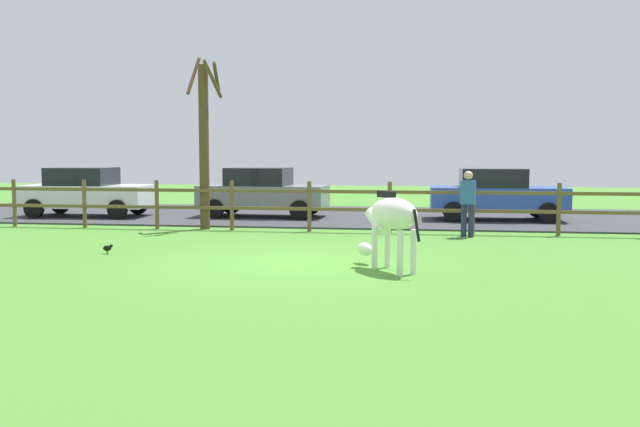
{
  "coord_description": "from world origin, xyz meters",
  "views": [
    {
      "loc": [
        2.55,
        -12.87,
        2.1
      ],
      "look_at": [
        0.43,
        1.24,
        0.83
      ],
      "focal_mm": 38.61,
      "sensor_mm": 36.0,
      "label": 1
    }
  ],
  "objects_px": {
    "parked_car_blue": "(496,194)",
    "crow_on_grass": "(108,248)",
    "bare_tree": "(204,142)",
    "visitor_near_fence": "(468,201)",
    "zebra": "(391,219)",
    "parked_car_white": "(86,192)",
    "parked_car_grey": "(262,192)"
  },
  "relations": [
    {
      "from": "parked_car_grey",
      "to": "parked_car_white",
      "type": "height_order",
      "value": "same"
    },
    {
      "from": "zebra",
      "to": "parked_car_white",
      "type": "relative_size",
      "value": 0.4
    },
    {
      "from": "bare_tree",
      "to": "parked_car_white",
      "type": "distance_m",
      "value": 5.65
    },
    {
      "from": "visitor_near_fence",
      "to": "crow_on_grass",
      "type": "bearing_deg",
      "value": -152.13
    },
    {
      "from": "parked_car_blue",
      "to": "parked_car_white",
      "type": "bearing_deg",
      "value": -176.83
    },
    {
      "from": "parked_car_blue",
      "to": "bare_tree",
      "type": "bearing_deg",
      "value": -157.91
    },
    {
      "from": "parked_car_white",
      "to": "crow_on_grass",
      "type": "bearing_deg",
      "value": -59.95
    },
    {
      "from": "bare_tree",
      "to": "parked_car_white",
      "type": "bearing_deg",
      "value": 151.84
    },
    {
      "from": "parked_car_blue",
      "to": "parked_car_white",
      "type": "xyz_separation_m",
      "value": [
        -12.86,
        -0.71,
        0.0
      ]
    },
    {
      "from": "parked_car_blue",
      "to": "parked_car_grey",
      "type": "distance_m",
      "value": 7.24
    },
    {
      "from": "bare_tree",
      "to": "crow_on_grass",
      "type": "xyz_separation_m",
      "value": [
        -0.56,
        -4.76,
        -2.25
      ]
    },
    {
      "from": "crow_on_grass",
      "to": "parked_car_blue",
      "type": "bearing_deg",
      "value": 42.96
    },
    {
      "from": "bare_tree",
      "to": "parked_car_blue",
      "type": "bearing_deg",
      "value": 22.09
    },
    {
      "from": "bare_tree",
      "to": "parked_car_blue",
      "type": "relative_size",
      "value": 1.16
    },
    {
      "from": "crow_on_grass",
      "to": "parked_car_grey",
      "type": "bearing_deg",
      "value": 80.14
    },
    {
      "from": "zebra",
      "to": "visitor_near_fence",
      "type": "xyz_separation_m",
      "value": [
        1.65,
        5.14,
        -0.02
      ]
    },
    {
      "from": "bare_tree",
      "to": "parked_car_blue",
      "type": "distance_m",
      "value": 8.85
    },
    {
      "from": "crow_on_grass",
      "to": "parked_car_white",
      "type": "relative_size",
      "value": 0.05
    },
    {
      "from": "parked_car_grey",
      "to": "parked_car_blue",
      "type": "bearing_deg",
      "value": 0.27
    },
    {
      "from": "parked_car_blue",
      "to": "parked_car_white",
      "type": "distance_m",
      "value": 12.88
    },
    {
      "from": "crow_on_grass",
      "to": "zebra",
      "type": "bearing_deg",
      "value": -11.09
    },
    {
      "from": "crow_on_grass",
      "to": "visitor_near_fence",
      "type": "xyz_separation_m",
      "value": [
        7.54,
        3.99,
        0.78
      ]
    },
    {
      "from": "parked_car_blue",
      "to": "parked_car_white",
      "type": "relative_size",
      "value": 0.99
    },
    {
      "from": "parked_car_grey",
      "to": "parked_car_white",
      "type": "bearing_deg",
      "value": -173.13
    },
    {
      "from": "bare_tree",
      "to": "visitor_near_fence",
      "type": "bearing_deg",
      "value": -6.31
    },
    {
      "from": "parked_car_blue",
      "to": "crow_on_grass",
      "type": "bearing_deg",
      "value": -137.04
    },
    {
      "from": "zebra",
      "to": "parked_car_white",
      "type": "bearing_deg",
      "value": 140.07
    },
    {
      "from": "zebra",
      "to": "crow_on_grass",
      "type": "distance_m",
      "value": 6.06
    },
    {
      "from": "bare_tree",
      "to": "crow_on_grass",
      "type": "distance_m",
      "value": 5.29
    },
    {
      "from": "crow_on_grass",
      "to": "parked_car_grey",
      "type": "relative_size",
      "value": 0.05
    },
    {
      "from": "zebra",
      "to": "parked_car_white",
      "type": "distance_m",
      "value": 13.21
    },
    {
      "from": "bare_tree",
      "to": "zebra",
      "type": "relative_size",
      "value": 2.86
    }
  ]
}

